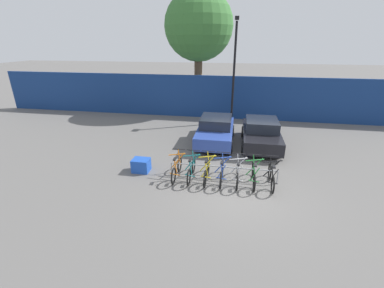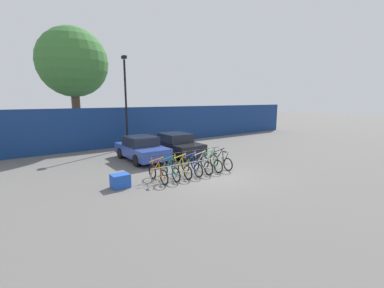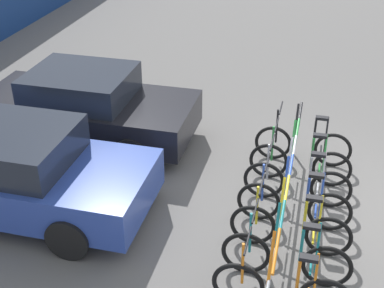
{
  "view_description": "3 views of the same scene",
  "coord_description": "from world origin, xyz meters",
  "px_view_note": "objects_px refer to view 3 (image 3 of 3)",
  "views": [
    {
      "loc": [
        -0.26,
        -8.3,
        5.07
      ],
      "look_at": [
        -2.12,
        2.15,
        0.82
      ],
      "focal_mm": 24.0,
      "sensor_mm": 36.0,
      "label": 1
    },
    {
      "loc": [
        -7.52,
        -8.96,
        3.51
      ],
      "look_at": [
        -0.34,
        0.94,
        1.38
      ],
      "focal_mm": 24.0,
      "sensor_mm": 36.0,
      "label": 2
    },
    {
      "loc": [
        -7.28,
        0.41,
        5.1
      ],
      "look_at": [
        -0.89,
        2.03,
        1.32
      ],
      "focal_mm": 50.0,
      "sensor_mm": 36.0,
      "label": 3
    }
  ],
  "objects_px": {
    "bicycle_green": "(300,163)",
    "car_black": "(87,107)",
    "bicycle_yellow": "(290,228)",
    "bicycle_black": "(303,144)",
    "bicycle_silver": "(297,182)",
    "bike_rack": "(285,195)",
    "car_blue": "(19,171)",
    "bicycle_teal": "(286,257)",
    "bicycle_blue": "(294,204)"
  },
  "relations": [
    {
      "from": "bicycle_green",
      "to": "car_black",
      "type": "xyz_separation_m",
      "value": [
        0.52,
        4.06,
        0.31
      ]
    },
    {
      "from": "bicycle_yellow",
      "to": "bicycle_black",
      "type": "xyz_separation_m",
      "value": [
        2.43,
        0.0,
        0.0
      ]
    },
    {
      "from": "bicycle_silver",
      "to": "bicycle_green",
      "type": "xyz_separation_m",
      "value": [
        0.61,
        0.0,
        0.0
      ]
    },
    {
      "from": "bike_rack",
      "to": "car_black",
      "type": "bearing_deg",
      "value": 66.65
    },
    {
      "from": "bicycle_green",
      "to": "car_blue",
      "type": "xyz_separation_m",
      "value": [
        -1.83,
        4.13,
        0.31
      ]
    },
    {
      "from": "bike_rack",
      "to": "bicycle_teal",
      "type": "bearing_deg",
      "value": -173.08
    },
    {
      "from": "bicycle_black",
      "to": "bicycle_teal",
      "type": "bearing_deg",
      "value": -178.93
    },
    {
      "from": "bicycle_yellow",
      "to": "car_blue",
      "type": "distance_m",
      "value": 4.14
    },
    {
      "from": "bicycle_green",
      "to": "car_black",
      "type": "bearing_deg",
      "value": 85.79
    },
    {
      "from": "bicycle_teal",
      "to": "car_blue",
      "type": "xyz_separation_m",
      "value": [
        0.57,
        4.13,
        0.31
      ]
    },
    {
      "from": "bicycle_yellow",
      "to": "bicycle_black",
      "type": "height_order",
      "value": "same"
    },
    {
      "from": "bicycle_teal",
      "to": "car_black",
      "type": "bearing_deg",
      "value": 51.49
    },
    {
      "from": "bike_rack",
      "to": "car_blue",
      "type": "distance_m",
      "value": 4.04
    },
    {
      "from": "bicycle_teal",
      "to": "bicycle_black",
      "type": "height_order",
      "value": "same"
    },
    {
      "from": "bicycle_teal",
      "to": "bicycle_blue",
      "type": "relative_size",
      "value": 1.0
    },
    {
      "from": "bicycle_silver",
      "to": "car_blue",
      "type": "bearing_deg",
      "value": 104.02
    },
    {
      "from": "bicycle_blue",
      "to": "bicycle_silver",
      "type": "xyz_separation_m",
      "value": [
        0.6,
        0.0,
        0.0
      ]
    },
    {
      "from": "bicycle_silver",
      "to": "bicycle_green",
      "type": "distance_m",
      "value": 0.61
    },
    {
      "from": "bicycle_teal",
      "to": "bicycle_blue",
      "type": "bearing_deg",
      "value": -2.84
    },
    {
      "from": "bicycle_green",
      "to": "car_black",
      "type": "height_order",
      "value": "car_black"
    },
    {
      "from": "bicycle_black",
      "to": "car_blue",
      "type": "bearing_deg",
      "value": 122.01
    },
    {
      "from": "bicycle_teal",
      "to": "bicycle_silver",
      "type": "relative_size",
      "value": 1.0
    },
    {
      "from": "bicycle_silver",
      "to": "bicycle_black",
      "type": "relative_size",
      "value": 1.0
    },
    {
      "from": "bicycle_blue",
      "to": "bicycle_green",
      "type": "height_order",
      "value": "same"
    },
    {
      "from": "bike_rack",
      "to": "bicycle_yellow",
      "type": "distance_m",
      "value": 0.64
    },
    {
      "from": "bicycle_yellow",
      "to": "bicycle_black",
      "type": "relative_size",
      "value": 1.0
    },
    {
      "from": "bicycle_yellow",
      "to": "car_black",
      "type": "xyz_separation_m",
      "value": [
        2.3,
        4.06,
        0.31
      ]
    },
    {
      "from": "bicycle_blue",
      "to": "car_black",
      "type": "bearing_deg",
      "value": 67.07
    },
    {
      "from": "bicycle_blue",
      "to": "car_blue",
      "type": "distance_m",
      "value": 4.19
    },
    {
      "from": "bicycle_blue",
      "to": "car_black",
      "type": "xyz_separation_m",
      "value": [
        1.72,
        4.06,
        0.31
      ]
    },
    {
      "from": "bicycle_teal",
      "to": "car_black",
      "type": "distance_m",
      "value": 5.0
    },
    {
      "from": "bicycle_blue",
      "to": "bicycle_green",
      "type": "relative_size",
      "value": 1.0
    },
    {
      "from": "bicycle_blue",
      "to": "car_blue",
      "type": "bearing_deg",
      "value": 98.67
    },
    {
      "from": "bicycle_green",
      "to": "bicycle_black",
      "type": "bearing_deg",
      "value": 3.03
    },
    {
      "from": "bicycle_teal",
      "to": "car_blue",
      "type": "distance_m",
      "value": 4.18
    },
    {
      "from": "bicycle_blue",
      "to": "bicycle_black",
      "type": "xyz_separation_m",
      "value": [
        1.85,
        0.0,
        0.0
      ]
    },
    {
      "from": "bicycle_green",
      "to": "bicycle_yellow",
      "type": "bearing_deg",
      "value": -176.97
    },
    {
      "from": "bicycle_blue",
      "to": "car_blue",
      "type": "relative_size",
      "value": 0.43
    },
    {
      "from": "bicycle_yellow",
      "to": "bicycle_blue",
      "type": "height_order",
      "value": "same"
    },
    {
      "from": "bike_rack",
      "to": "car_blue",
      "type": "height_order",
      "value": "car_blue"
    },
    {
      "from": "car_black",
      "to": "bike_rack",
      "type": "bearing_deg",
      "value": -113.35
    },
    {
      "from": "bicycle_silver",
      "to": "car_black",
      "type": "height_order",
      "value": "car_black"
    },
    {
      "from": "bicycle_green",
      "to": "bicycle_black",
      "type": "relative_size",
      "value": 1.0
    },
    {
      "from": "bicycle_black",
      "to": "car_black",
      "type": "height_order",
      "value": "car_black"
    },
    {
      "from": "bicycle_yellow",
      "to": "bike_rack",
      "type": "bearing_deg",
      "value": 17.26
    },
    {
      "from": "bicycle_silver",
      "to": "bicycle_black",
      "type": "height_order",
      "value": "same"
    },
    {
      "from": "bike_rack",
      "to": "bicycle_yellow",
      "type": "bearing_deg",
      "value": -166.39
    },
    {
      "from": "bicycle_yellow",
      "to": "car_black",
      "type": "relative_size",
      "value": 0.42
    },
    {
      "from": "bicycle_green",
      "to": "bicycle_black",
      "type": "xyz_separation_m",
      "value": [
        0.64,
        0.0,
        0.0
      ]
    },
    {
      "from": "bike_rack",
      "to": "bicycle_blue",
      "type": "distance_m",
      "value": 0.19
    }
  ]
}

